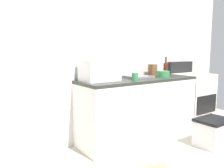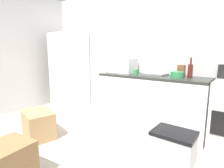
% 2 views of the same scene
% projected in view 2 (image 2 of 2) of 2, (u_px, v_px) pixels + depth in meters
% --- Properties ---
extents(ground_plane, '(6.00, 6.00, 0.00)m').
position_uv_depth(ground_plane, '(87.00, 150.00, 2.27)').
color(ground_plane, '#B2A899').
extents(wall_back, '(5.00, 0.10, 2.60)m').
position_uv_depth(wall_back, '(145.00, 52.00, 3.26)').
color(wall_back, silver).
rests_on(wall_back, ground_plane).
extents(wall_left, '(0.10, 3.20, 2.60)m').
position_uv_depth(wall_left, '(2.00, 52.00, 3.54)').
color(wall_left, silver).
rests_on(wall_left, ground_plane).
extents(kitchen_counter, '(1.80, 0.60, 0.90)m').
position_uv_depth(kitchen_counter, '(150.00, 102.00, 2.94)').
color(kitchen_counter, white).
rests_on(kitchen_counter, ground_plane).
extents(refrigerator, '(0.68, 0.66, 1.72)m').
position_uv_depth(refrigerator, '(70.00, 71.00, 4.08)').
color(refrigerator, white).
rests_on(refrigerator, ground_plane).
extents(microwave, '(0.46, 0.34, 0.27)m').
position_uv_depth(microwave, '(123.00, 66.00, 3.28)').
color(microwave, white).
rests_on(microwave, kitchen_counter).
extents(sink_basin, '(0.36, 0.32, 0.03)m').
position_uv_depth(sink_basin, '(155.00, 74.00, 2.89)').
color(sink_basin, slate).
rests_on(sink_basin, kitchen_counter).
extents(wine_bottle, '(0.07, 0.07, 0.30)m').
position_uv_depth(wine_bottle, '(190.00, 71.00, 2.52)').
color(wine_bottle, '#591E19').
rests_on(wine_bottle, kitchen_counter).
extents(coffee_mug, '(0.08, 0.08, 0.10)m').
position_uv_depth(coffee_mug, '(136.00, 72.00, 2.87)').
color(coffee_mug, '#338C4C').
rests_on(coffee_mug, kitchen_counter).
extents(knife_block, '(0.10, 0.10, 0.18)m').
position_uv_depth(knife_block, '(181.00, 71.00, 2.72)').
color(knife_block, brown).
rests_on(knife_block, kitchen_counter).
extents(mixing_bowl, '(0.19, 0.19, 0.09)m').
position_uv_depth(mixing_bowl, '(177.00, 75.00, 2.56)').
color(mixing_bowl, '#338C4C').
rests_on(mixing_bowl, kitchen_counter).
extents(cardboard_box_large, '(0.44, 0.44, 0.42)m').
position_uv_depth(cardboard_box_large, '(8.00, 165.00, 1.63)').
color(cardboard_box_large, olive).
rests_on(cardboard_box_large, ground_plane).
extents(cardboard_box_medium, '(0.61, 0.48, 0.40)m').
position_uv_depth(cardboard_box_medium, '(38.00, 124.00, 2.61)').
color(cardboard_box_medium, tan).
rests_on(cardboard_box_medium, ground_plane).
extents(storage_bin, '(0.46, 0.36, 0.38)m').
position_uv_depth(storage_bin, '(173.00, 147.00, 1.98)').
color(storage_bin, silver).
rests_on(storage_bin, ground_plane).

